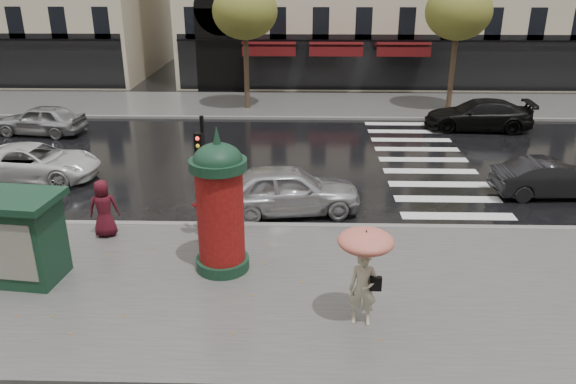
{
  "coord_description": "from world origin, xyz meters",
  "views": [
    {
      "loc": [
        1.01,
        -12.35,
        7.4
      ],
      "look_at": [
        0.66,
        1.5,
        1.79
      ],
      "focal_mm": 35.0,
      "sensor_mm": 36.0,
      "label": 1
    }
  ],
  "objects_px": {
    "newsstand": "(24,237)",
    "car_far_silver": "(41,120)",
    "traffic_light": "(203,169)",
    "car_darkgrey": "(551,178)",
    "morris_column": "(220,203)",
    "woman_red": "(205,206)",
    "man_burgundy": "(104,208)",
    "car_white": "(35,162)",
    "car_silver": "(288,189)",
    "woman_umbrella": "(365,262)",
    "car_black": "(478,115)"
  },
  "relations": [
    {
      "from": "car_white",
      "to": "man_burgundy",
      "type": "bearing_deg",
      "value": -135.95
    },
    {
      "from": "woman_umbrella",
      "to": "woman_red",
      "type": "relative_size",
      "value": 1.36
    },
    {
      "from": "newsstand",
      "to": "car_silver",
      "type": "distance_m",
      "value": 7.77
    },
    {
      "from": "traffic_light",
      "to": "car_darkgrey",
      "type": "bearing_deg",
      "value": 20.01
    },
    {
      "from": "car_black",
      "to": "morris_column",
      "type": "bearing_deg",
      "value": -33.19
    },
    {
      "from": "woman_umbrella",
      "to": "car_black",
      "type": "height_order",
      "value": "woman_umbrella"
    },
    {
      "from": "newsstand",
      "to": "car_white",
      "type": "xyz_separation_m",
      "value": [
        -3.12,
        7.29,
        -0.61
      ]
    },
    {
      "from": "woman_umbrella",
      "to": "car_silver",
      "type": "bearing_deg",
      "value": 106.07
    },
    {
      "from": "man_burgundy",
      "to": "morris_column",
      "type": "relative_size",
      "value": 0.45
    },
    {
      "from": "woman_umbrella",
      "to": "car_darkgrey",
      "type": "bearing_deg",
      "value": 47.17
    },
    {
      "from": "woman_red",
      "to": "morris_column",
      "type": "relative_size",
      "value": 0.44
    },
    {
      "from": "newsstand",
      "to": "car_white",
      "type": "bearing_deg",
      "value": 113.18
    },
    {
      "from": "woman_red",
      "to": "man_burgundy",
      "type": "distance_m",
      "value": 2.88
    },
    {
      "from": "car_black",
      "to": "car_white",
      "type": "bearing_deg",
      "value": -64.5
    },
    {
      "from": "morris_column",
      "to": "car_white",
      "type": "relative_size",
      "value": 0.8
    },
    {
      "from": "traffic_light",
      "to": "car_silver",
      "type": "relative_size",
      "value": 0.79
    },
    {
      "from": "newsstand",
      "to": "car_far_silver",
      "type": "relative_size",
      "value": 0.54
    },
    {
      "from": "car_black",
      "to": "man_burgundy",
      "type": "bearing_deg",
      "value": -45.54
    },
    {
      "from": "morris_column",
      "to": "car_darkgrey",
      "type": "distance_m",
      "value": 11.96
    },
    {
      "from": "traffic_light",
      "to": "car_silver",
      "type": "height_order",
      "value": "traffic_light"
    },
    {
      "from": "morris_column",
      "to": "newsstand",
      "type": "height_order",
      "value": "morris_column"
    },
    {
      "from": "car_darkgrey",
      "to": "morris_column",
      "type": "bearing_deg",
      "value": 114.2
    },
    {
      "from": "morris_column",
      "to": "newsstand",
      "type": "xyz_separation_m",
      "value": [
        -4.72,
        -0.66,
        -0.67
      ]
    },
    {
      "from": "traffic_light",
      "to": "car_white",
      "type": "bearing_deg",
      "value": 143.98
    },
    {
      "from": "man_burgundy",
      "to": "car_black",
      "type": "distance_m",
      "value": 18.6
    },
    {
      "from": "woman_red",
      "to": "morris_column",
      "type": "bearing_deg",
      "value": 103.59
    },
    {
      "from": "man_burgundy",
      "to": "car_silver",
      "type": "relative_size",
      "value": 0.37
    },
    {
      "from": "woman_red",
      "to": "car_far_silver",
      "type": "relative_size",
      "value": 0.41
    },
    {
      "from": "car_white",
      "to": "car_far_silver",
      "type": "bearing_deg",
      "value": 24.61
    },
    {
      "from": "newsstand",
      "to": "car_black",
      "type": "xyz_separation_m",
      "value": [
        15.22,
        14.58,
        -0.54
      ]
    },
    {
      "from": "man_burgundy",
      "to": "car_darkgrey",
      "type": "bearing_deg",
      "value": -177.62
    },
    {
      "from": "newsstand",
      "to": "car_black",
      "type": "height_order",
      "value": "newsstand"
    },
    {
      "from": "traffic_light",
      "to": "car_far_silver",
      "type": "relative_size",
      "value": 0.89
    },
    {
      "from": "traffic_light",
      "to": "man_burgundy",
      "type": "bearing_deg",
      "value": 172.0
    },
    {
      "from": "newsstand",
      "to": "traffic_light",
      "type": "bearing_deg",
      "value": 26.49
    },
    {
      "from": "car_white",
      "to": "car_far_silver",
      "type": "relative_size",
      "value": 1.15
    },
    {
      "from": "woman_umbrella",
      "to": "man_burgundy",
      "type": "height_order",
      "value": "woman_umbrella"
    },
    {
      "from": "woman_red",
      "to": "man_burgundy",
      "type": "relative_size",
      "value": 0.99
    },
    {
      "from": "car_silver",
      "to": "morris_column",
      "type": "bearing_deg",
      "value": 149.71
    },
    {
      "from": "car_darkgrey",
      "to": "car_far_silver",
      "type": "distance_m",
      "value": 21.95
    },
    {
      "from": "car_darkgrey",
      "to": "car_far_silver",
      "type": "xyz_separation_m",
      "value": [
        -20.77,
        7.09,
        0.06
      ]
    },
    {
      "from": "woman_red",
      "to": "newsstand",
      "type": "bearing_deg",
      "value": 27.68
    },
    {
      "from": "car_silver",
      "to": "car_white",
      "type": "relative_size",
      "value": 0.98
    },
    {
      "from": "traffic_light",
      "to": "morris_column",
      "type": "bearing_deg",
      "value": -65.72
    },
    {
      "from": "car_darkgrey",
      "to": "car_white",
      "type": "distance_m",
      "value": 18.45
    },
    {
      "from": "man_burgundy",
      "to": "car_far_silver",
      "type": "bearing_deg",
      "value": -70.56
    },
    {
      "from": "woman_red",
      "to": "car_far_silver",
      "type": "height_order",
      "value": "woman_red"
    },
    {
      "from": "newsstand",
      "to": "car_darkgrey",
      "type": "distance_m",
      "value": 16.48
    },
    {
      "from": "man_burgundy",
      "to": "traffic_light",
      "type": "relative_size",
      "value": 0.46
    },
    {
      "from": "car_far_silver",
      "to": "car_black",
      "type": "bearing_deg",
      "value": 101.59
    }
  ]
}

